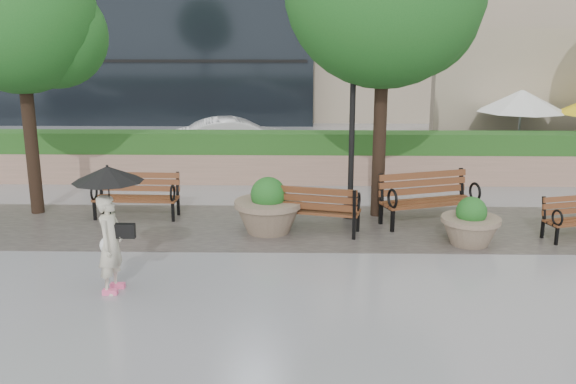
{
  "coord_description": "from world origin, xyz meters",
  "views": [
    {
      "loc": [
        0.49,
        -9.68,
        3.98
      ],
      "look_at": [
        0.26,
        1.61,
        1.1
      ],
      "focal_mm": 40.0,
      "sensor_mm": 36.0,
      "label": 1
    }
  ],
  "objects_px": {
    "bench_3": "(428,210)",
    "planter_right": "(470,226)",
    "bench_2": "(312,218)",
    "planter_left": "(268,211)",
    "bench_1": "(137,205)",
    "lamppost": "(352,128)",
    "car_right": "(237,138)",
    "pedestrian": "(110,217)"
  },
  "relations": [
    {
      "from": "bench_3",
      "to": "planter_right",
      "type": "bearing_deg",
      "value": -84.93
    },
    {
      "from": "bench_2",
      "to": "planter_left",
      "type": "xyz_separation_m",
      "value": [
        -0.89,
        -0.01,
        0.15
      ]
    },
    {
      "from": "bench_1",
      "to": "bench_3",
      "type": "bearing_deg",
      "value": -0.87
    },
    {
      "from": "lamppost",
      "to": "car_right",
      "type": "height_order",
      "value": "lamppost"
    },
    {
      "from": "bench_2",
      "to": "planter_right",
      "type": "xyz_separation_m",
      "value": [
        2.97,
        -0.69,
        0.07
      ]
    },
    {
      "from": "bench_1",
      "to": "planter_left",
      "type": "xyz_separation_m",
      "value": [
        2.89,
        -0.96,
        0.16
      ]
    },
    {
      "from": "bench_3",
      "to": "lamppost",
      "type": "relative_size",
      "value": 0.48
    },
    {
      "from": "bench_2",
      "to": "planter_left",
      "type": "bearing_deg",
      "value": 13.99
    },
    {
      "from": "bench_3",
      "to": "pedestrian",
      "type": "bearing_deg",
      "value": -164.95
    },
    {
      "from": "lamppost",
      "to": "pedestrian",
      "type": "relative_size",
      "value": 2.23
    },
    {
      "from": "planter_left",
      "to": "lamppost",
      "type": "relative_size",
      "value": 0.31
    },
    {
      "from": "bench_1",
      "to": "pedestrian",
      "type": "height_order",
      "value": "pedestrian"
    },
    {
      "from": "planter_right",
      "to": "lamppost",
      "type": "xyz_separation_m",
      "value": [
        -2.14,
        1.73,
        1.59
      ]
    },
    {
      "from": "bench_1",
      "to": "pedestrian",
      "type": "distance_m",
      "value": 4.13
    },
    {
      "from": "planter_right",
      "to": "bench_3",
      "type": "bearing_deg",
      "value": 113.07
    },
    {
      "from": "car_right",
      "to": "bench_2",
      "type": "bearing_deg",
      "value": -175.15
    },
    {
      "from": "planter_right",
      "to": "pedestrian",
      "type": "bearing_deg",
      "value": -159.22
    },
    {
      "from": "bench_3",
      "to": "planter_left",
      "type": "bearing_deg",
      "value": 172.55
    },
    {
      "from": "bench_3",
      "to": "pedestrian",
      "type": "distance_m",
      "value": 6.7
    },
    {
      "from": "bench_2",
      "to": "planter_right",
      "type": "height_order",
      "value": "bench_2"
    },
    {
      "from": "bench_2",
      "to": "pedestrian",
      "type": "relative_size",
      "value": 0.99
    },
    {
      "from": "bench_1",
      "to": "lamppost",
      "type": "distance_m",
      "value": 4.9
    },
    {
      "from": "planter_left",
      "to": "planter_right",
      "type": "distance_m",
      "value": 3.92
    },
    {
      "from": "bench_2",
      "to": "planter_right",
      "type": "relative_size",
      "value": 1.77
    },
    {
      "from": "bench_3",
      "to": "bench_1",
      "type": "bearing_deg",
      "value": 158.78
    },
    {
      "from": "planter_left",
      "to": "car_right",
      "type": "height_order",
      "value": "car_right"
    },
    {
      "from": "bench_1",
      "to": "car_right",
      "type": "height_order",
      "value": "car_right"
    },
    {
      "from": "planter_right",
      "to": "car_right",
      "type": "distance_m",
      "value": 9.81
    },
    {
      "from": "car_right",
      "to": "planter_right",
      "type": "bearing_deg",
      "value": -159.44
    },
    {
      "from": "planter_left",
      "to": "planter_right",
      "type": "xyz_separation_m",
      "value": [
        3.86,
        -0.68,
        -0.08
      ]
    },
    {
      "from": "planter_right",
      "to": "planter_left",
      "type": "bearing_deg",
      "value": 169.94
    },
    {
      "from": "lamppost",
      "to": "pedestrian",
      "type": "distance_m",
      "value": 5.73
    },
    {
      "from": "bench_3",
      "to": "planter_left",
      "type": "height_order",
      "value": "planter_left"
    },
    {
      "from": "planter_right",
      "to": "lamppost",
      "type": "distance_m",
      "value": 3.18
    },
    {
      "from": "bench_1",
      "to": "car_right",
      "type": "distance_m",
      "value": 6.84
    },
    {
      "from": "bench_1",
      "to": "planter_left",
      "type": "distance_m",
      "value": 3.05
    },
    {
      "from": "bench_1",
      "to": "bench_3",
      "type": "xyz_separation_m",
      "value": [
        6.19,
        -0.35,
        0.03
      ]
    },
    {
      "from": "planter_left",
      "to": "car_right",
      "type": "relative_size",
      "value": 0.35
    },
    {
      "from": "bench_3",
      "to": "car_right",
      "type": "relative_size",
      "value": 0.55
    },
    {
      "from": "planter_left",
      "to": "lamppost",
      "type": "distance_m",
      "value": 2.51
    },
    {
      "from": "planter_right",
      "to": "lamppost",
      "type": "bearing_deg",
      "value": 141.13
    },
    {
      "from": "bench_3",
      "to": "pedestrian",
      "type": "xyz_separation_m",
      "value": [
        -5.57,
        -3.62,
        0.89
      ]
    }
  ]
}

